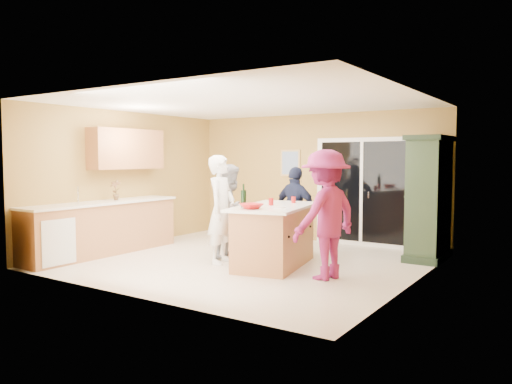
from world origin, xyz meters
The scene contains 22 objects.
floor centered at (0.00, 0.00, 0.00)m, with size 5.50×5.50×0.00m, color silver.
ceiling centered at (0.00, 0.00, 2.60)m, with size 5.50×5.00×0.10m, color white.
wall_back centered at (0.00, 2.50, 1.30)m, with size 5.50×0.10×2.60m, color tan.
wall_front centered at (0.00, -2.50, 1.30)m, with size 5.50×0.10×2.60m, color tan.
wall_left centered at (-2.75, 0.00, 1.30)m, with size 0.10×5.00×2.60m, color tan.
wall_right centered at (2.75, 0.00, 1.30)m, with size 0.10×5.00×2.60m, color tan.
left_cabinet_run centered at (-2.45, -1.05, 0.46)m, with size 0.65×3.05×1.24m.
upper_cabinets centered at (-2.58, -0.20, 1.88)m, with size 0.35×1.60×0.75m, color #A76C41.
sliding_door centered at (1.05, 2.46, 1.05)m, with size 1.90×0.07×2.10m.
framed_picture centered at (-0.55, 2.48, 1.60)m, with size 0.46×0.04×0.56m.
kitchen_island centered at (0.59, -0.04, 0.45)m, with size 1.34×1.99×0.96m.
green_hutch centered at (2.49, 1.82, 1.01)m, with size 0.60×1.13×2.08m.
woman_white centered at (-0.24, -0.32, 0.88)m, with size 0.64×0.42×1.75m, color white.
woman_grey centered at (-0.41, 0.16, 0.80)m, with size 0.78×0.61×1.60m, color #99999C.
woman_navy centered at (0.37, 1.05, 0.78)m, with size 0.91×0.38×1.55m, color #1C203E.
woman_magenta centered at (1.62, -0.35, 0.91)m, with size 1.18×0.68×1.83m, color #801B57.
serving_bowl centered at (0.57, -0.66, 1.00)m, with size 0.32×0.32×0.08m, color #B21413.
tulip_vase centered at (-2.45, -0.59, 1.13)m, with size 0.20×0.13×0.38m, color maroon.
tumbler_near centered at (0.53, -0.04, 1.02)m, with size 0.08×0.08×0.11m, color #B21413.
tumbler_far centered at (0.63, 0.50, 1.01)m, with size 0.07×0.07×0.10m, color #B21413.
wine_bottle centered at (0.34, -0.54, 1.10)m, with size 0.08×0.08×0.36m.
white_plate centered at (0.82, -0.29, 0.97)m, with size 0.20×0.20×0.01m, color silver.
Camera 1 is at (4.65, -6.72, 1.72)m, focal length 35.00 mm.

